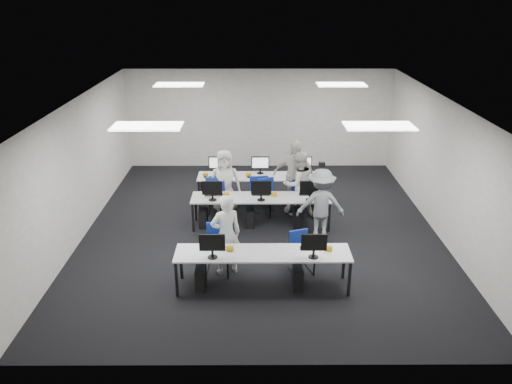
{
  "coord_description": "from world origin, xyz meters",
  "views": [
    {
      "loc": [
        -0.15,
        -10.37,
        5.18
      ],
      "look_at": [
        -0.12,
        -0.15,
        1.0
      ],
      "focal_mm": 35.0,
      "sensor_mm": 36.0,
      "label": 1
    }
  ],
  "objects_px": {
    "chair_3": "(260,203)",
    "student_3": "(294,176)",
    "chair_6": "(262,199)",
    "student_1": "(299,184)",
    "chair_7": "(303,199)",
    "student_0": "(226,235)",
    "chair_4": "(302,206)",
    "desk_front": "(263,255)",
    "desk_mid": "(261,199)",
    "chair_0": "(218,258)",
    "chair_1": "(301,260)",
    "photographer": "(321,204)",
    "chair_2": "(215,206)",
    "chair_5": "(217,200)",
    "student_2": "(225,182)"
  },
  "relations": [
    {
      "from": "desk_mid",
      "to": "chair_7",
      "type": "xyz_separation_m",
      "value": [
        1.06,
        0.92,
        -0.39
      ]
    },
    {
      "from": "chair_0",
      "to": "chair_3",
      "type": "distance_m",
      "value": 2.83
    },
    {
      "from": "desk_mid",
      "to": "student_1",
      "type": "height_order",
      "value": "student_1"
    },
    {
      "from": "chair_7",
      "to": "chair_1",
      "type": "bearing_deg",
      "value": -79.03
    },
    {
      "from": "chair_3",
      "to": "student_0",
      "type": "height_order",
      "value": "student_0"
    },
    {
      "from": "chair_6",
      "to": "student_0",
      "type": "bearing_deg",
      "value": -125.91
    },
    {
      "from": "chair_3",
      "to": "photographer",
      "type": "xyz_separation_m",
      "value": [
        1.32,
        -1.23,
        0.52
      ]
    },
    {
      "from": "chair_1",
      "to": "chair_7",
      "type": "bearing_deg",
      "value": 66.06
    },
    {
      "from": "chair_1",
      "to": "chair_7",
      "type": "xyz_separation_m",
      "value": [
        0.3,
        2.98,
        0.02
      ]
    },
    {
      "from": "desk_front",
      "to": "desk_mid",
      "type": "distance_m",
      "value": 2.6
    },
    {
      "from": "desk_mid",
      "to": "chair_6",
      "type": "bearing_deg",
      "value": 87.16
    },
    {
      "from": "desk_mid",
      "to": "chair_2",
      "type": "relative_size",
      "value": 3.55
    },
    {
      "from": "chair_2",
      "to": "chair_5",
      "type": "relative_size",
      "value": 0.93
    },
    {
      "from": "chair_0",
      "to": "student_1",
      "type": "bearing_deg",
      "value": 58.83
    },
    {
      "from": "chair_1",
      "to": "chair_4",
      "type": "bearing_deg",
      "value": 66.32
    },
    {
      "from": "chair_3",
      "to": "desk_front",
      "type": "bearing_deg",
      "value": -99.17
    },
    {
      "from": "chair_2",
      "to": "student_3",
      "type": "distance_m",
      "value": 2.07
    },
    {
      "from": "student_2",
      "to": "student_3",
      "type": "bearing_deg",
      "value": -2.53
    },
    {
      "from": "chair_6",
      "to": "chair_4",
      "type": "bearing_deg",
      "value": -45.46
    },
    {
      "from": "desk_mid",
      "to": "chair_1",
      "type": "bearing_deg",
      "value": -69.72
    },
    {
      "from": "chair_6",
      "to": "student_2",
      "type": "relative_size",
      "value": 0.57
    },
    {
      "from": "chair_2",
      "to": "chair_6",
      "type": "height_order",
      "value": "chair_6"
    },
    {
      "from": "chair_3",
      "to": "student_0",
      "type": "distance_m",
      "value": 2.83
    },
    {
      "from": "chair_3",
      "to": "student_3",
      "type": "bearing_deg",
      "value": 6.31
    },
    {
      "from": "chair_7",
      "to": "photographer",
      "type": "height_order",
      "value": "photographer"
    },
    {
      "from": "student_3",
      "to": "student_0",
      "type": "bearing_deg",
      "value": -96.02
    },
    {
      "from": "desk_front",
      "to": "chair_4",
      "type": "bearing_deg",
      "value": 71.98
    },
    {
      "from": "chair_3",
      "to": "chair_7",
      "type": "relative_size",
      "value": 1.03
    },
    {
      "from": "desk_front",
      "to": "chair_4",
      "type": "distance_m",
      "value": 3.29
    },
    {
      "from": "desk_mid",
      "to": "student_3",
      "type": "bearing_deg",
      "value": 46.56
    },
    {
      "from": "student_1",
      "to": "chair_0",
      "type": "bearing_deg",
      "value": 35.45
    },
    {
      "from": "desk_front",
      "to": "chair_5",
      "type": "height_order",
      "value": "chair_5"
    },
    {
      "from": "chair_1",
      "to": "student_1",
      "type": "xyz_separation_m",
      "value": [
        0.16,
        2.68,
        0.55
      ]
    },
    {
      "from": "student_0",
      "to": "chair_5",
      "type": "bearing_deg",
      "value": -101.01
    },
    {
      "from": "chair_1",
      "to": "chair_5",
      "type": "xyz_separation_m",
      "value": [
        -1.85,
        2.88,
        0.04
      ]
    },
    {
      "from": "student_2",
      "to": "chair_1",
      "type": "bearing_deg",
      "value": -65.32
    },
    {
      "from": "student_0",
      "to": "student_3",
      "type": "xyz_separation_m",
      "value": [
        1.52,
        2.94,
        0.1
      ]
    },
    {
      "from": "desk_mid",
      "to": "chair_1",
      "type": "xyz_separation_m",
      "value": [
        0.76,
        -2.06,
        -0.42
      ]
    },
    {
      "from": "photographer",
      "to": "student_0",
      "type": "bearing_deg",
      "value": 36.87
    },
    {
      "from": "chair_5",
      "to": "chair_1",
      "type": "bearing_deg",
      "value": -55.33
    },
    {
      "from": "chair_6",
      "to": "student_1",
      "type": "height_order",
      "value": "student_1"
    },
    {
      "from": "desk_front",
      "to": "photographer",
      "type": "xyz_separation_m",
      "value": [
        1.3,
        2.0,
        0.13
      ]
    },
    {
      "from": "desk_front",
      "to": "student_1",
      "type": "height_order",
      "value": "student_1"
    },
    {
      "from": "chair_5",
      "to": "student_0",
      "type": "height_order",
      "value": "student_0"
    },
    {
      "from": "chair_4",
      "to": "student_0",
      "type": "relative_size",
      "value": 0.55
    },
    {
      "from": "desk_mid",
      "to": "chair_3",
      "type": "bearing_deg",
      "value": 91.28
    },
    {
      "from": "student_1",
      "to": "chair_6",
      "type": "bearing_deg",
      "value": -40.15
    },
    {
      "from": "chair_2",
      "to": "chair_0",
      "type": "bearing_deg",
      "value": -74.58
    },
    {
      "from": "photographer",
      "to": "chair_5",
      "type": "bearing_deg",
      "value": -30.11
    },
    {
      "from": "chair_3",
      "to": "student_2",
      "type": "bearing_deg",
      "value": 160.15
    }
  ]
}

